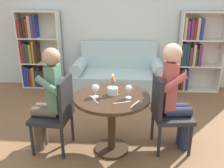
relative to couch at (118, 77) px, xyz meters
The scene contains 17 objects.
ground_plane 1.82m from the couch, 90.00° to the right, with size 16.00×16.00×0.00m, color brown.
back_wall 1.12m from the couch, 90.00° to the left, with size 5.20×0.05×2.70m.
round_table 1.80m from the couch, 90.00° to the right, with size 0.84×0.84×0.70m.
couch is the anchor object (origin of this frame).
bookshelf_left 1.68m from the couch, behind, with size 0.79×0.28×1.48m.
bookshelf_right 1.50m from the couch, 10.58° to the left, with size 0.79×0.28×1.48m.
chair_left 1.92m from the couch, 109.04° to the right, with size 0.46×0.46×0.90m.
chair_right 1.82m from the couch, 69.87° to the right, with size 0.47×0.47×0.90m.
person_left 1.96m from the couch, 111.72° to the right, with size 0.44×0.36×1.23m.
person_right 1.86m from the couch, 67.14° to the right, with size 0.44×0.37×1.27m.
wine_glass_left 1.90m from the couch, 95.41° to the right, with size 0.09×0.09×0.14m.
wine_glass_right 1.90m from the couch, 84.22° to the right, with size 0.07×0.07×0.15m.
flower_vase 1.80m from the couch, 89.70° to the right, with size 0.12×0.12×0.23m.
knife_left_setting 2.04m from the couch, 82.82° to the right, with size 0.10×0.17×0.00m.
fork_left_setting 2.00m from the couch, 86.61° to the right, with size 0.18×0.08×0.00m.
knife_right_setting 1.95m from the couch, 95.11° to the right, with size 0.09×0.18×0.00m.
fork_right_setting 1.93m from the couch, 95.71° to the right, with size 0.10×0.17×0.00m.
Camera 1 is at (0.16, -2.39, 1.73)m, focal length 38.00 mm.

